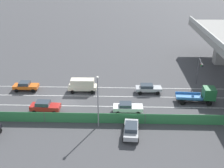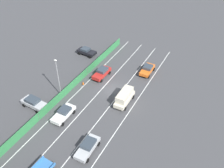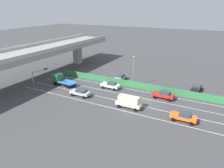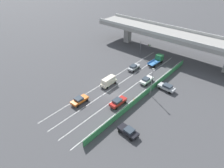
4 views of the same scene
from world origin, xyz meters
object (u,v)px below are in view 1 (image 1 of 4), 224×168
(traffic_light, at_px, (199,67))
(car_hatchback_white, at_px, (127,107))
(traffic_cone, at_px, (68,117))
(car_sedan_red, at_px, (45,106))
(parked_wagon_silver, at_px, (131,129))
(car_van_cream, at_px, (83,85))
(flatbed_truck_blue, at_px, (203,95))
(car_sedan_silver, at_px, (148,88))
(street_lamp, at_px, (98,97))
(car_taxi_orange, at_px, (26,86))

(traffic_light, bearing_deg, car_hatchback_white, -53.65)
(traffic_cone, bearing_deg, car_sedan_red, -116.23)
(car_hatchback_white, relative_size, parked_wagon_silver, 0.98)
(car_van_cream, xyz_separation_m, flatbed_truck_blue, (3.47, 19.74, 0.05))
(car_sedan_silver, bearing_deg, flatbed_truck_blue, 68.28)
(flatbed_truck_blue, distance_m, parked_wagon_silver, 15.05)
(car_hatchback_white, relative_size, traffic_light, 0.84)
(car_sedan_silver, relative_size, traffic_cone, 6.41)
(flatbed_truck_blue, bearing_deg, street_lamp, -65.93)
(car_van_cream, distance_m, flatbed_truck_blue, 20.04)
(car_hatchback_white, xyz_separation_m, traffic_light, (-9.40, 12.77, 2.94))
(car_van_cream, distance_m, traffic_cone, 9.12)
(traffic_light, xyz_separation_m, street_lamp, (13.14, -16.87, 0.70))
(car_sedan_red, xyz_separation_m, street_lamp, (3.57, 8.35, 3.56))
(flatbed_truck_blue, relative_size, traffic_light, 1.16)
(car_sedan_silver, height_order, street_lamp, street_lamp)
(parked_wagon_silver, height_order, traffic_cone, parked_wagon_silver)
(car_sedan_red, relative_size, traffic_light, 0.86)
(car_sedan_silver, bearing_deg, parked_wagon_silver, -14.76)
(car_sedan_silver, xyz_separation_m, traffic_cone, (8.89, -12.33, -0.54))
(car_taxi_orange, distance_m, traffic_light, 30.72)
(traffic_cone, bearing_deg, car_van_cream, 173.77)
(car_sedan_red, xyz_separation_m, parked_wagon_silver, (5.72, 12.79, -0.01))
(car_van_cream, relative_size, traffic_cone, 7.06)
(parked_wagon_silver, relative_size, traffic_light, 0.85)
(car_sedan_red, bearing_deg, car_taxi_orange, -144.24)
(car_hatchback_white, distance_m, traffic_light, 16.13)
(car_hatchback_white, distance_m, flatbed_truck_blue, 12.61)
(car_sedan_silver, distance_m, traffic_cone, 15.21)
(car_sedan_red, height_order, car_taxi_orange, car_sedan_red)
(traffic_light, bearing_deg, car_sedan_red, -69.22)
(flatbed_truck_blue, relative_size, parked_wagon_silver, 1.35)
(parked_wagon_silver, bearing_deg, traffic_light, 140.90)
(car_hatchback_white, distance_m, traffic_cone, 8.88)
(car_sedan_red, distance_m, car_taxi_orange, 9.05)
(flatbed_truck_blue, height_order, traffic_cone, flatbed_truck_blue)
(car_taxi_orange, relative_size, traffic_light, 0.81)
(flatbed_truck_blue, xyz_separation_m, traffic_light, (-5.91, 0.67, 2.46))
(car_sedan_silver, distance_m, traffic_light, 9.87)
(parked_wagon_silver, bearing_deg, car_sedan_silver, 165.24)
(car_taxi_orange, height_order, parked_wagon_silver, parked_wagon_silver)
(car_taxi_orange, height_order, traffic_light, traffic_light)
(car_sedan_silver, distance_m, street_lamp, 13.64)
(traffic_light, bearing_deg, car_sedan_silver, -74.24)
(flatbed_truck_blue, height_order, street_lamp, street_lamp)
(traffic_light, xyz_separation_m, traffic_cone, (11.45, -21.39, -3.48))
(flatbed_truck_blue, bearing_deg, car_sedan_red, -81.51)
(car_sedan_silver, relative_size, traffic_light, 0.84)
(car_sedan_silver, height_order, car_van_cream, car_van_cream)
(car_hatchback_white, bearing_deg, parked_wagon_silver, 3.39)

